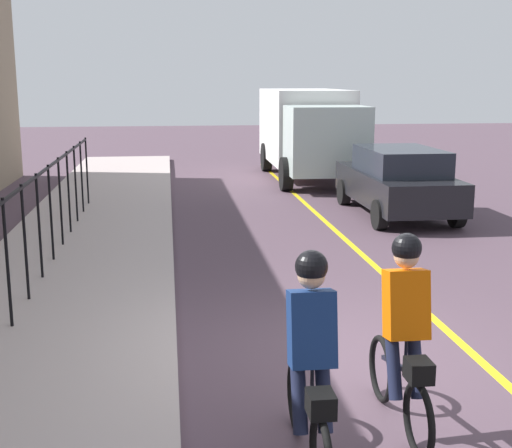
% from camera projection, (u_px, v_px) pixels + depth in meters
% --- Properties ---
extents(ground_plane, '(80.00, 80.00, 0.00)m').
position_uv_depth(ground_plane, '(333.00, 354.00, 8.01)').
color(ground_plane, '#4E3C47').
extents(lane_line_centre, '(36.00, 0.12, 0.01)m').
position_uv_depth(lane_line_centre, '(465.00, 347.00, 8.21)').
color(lane_line_centre, yellow).
rests_on(lane_line_centre, ground).
extents(sidewalk, '(40.00, 3.20, 0.15)m').
position_uv_depth(sidewalk, '(31.00, 362.00, 7.57)').
color(sidewalk, '#AF9F9C').
rests_on(sidewalk, ground).
extents(iron_fence, '(17.21, 0.04, 1.60)m').
position_uv_depth(iron_fence, '(6.00, 240.00, 8.26)').
color(iron_fence, black).
rests_on(iron_fence, sidewalk).
extents(cyclist_lead, '(1.71, 0.36, 1.83)m').
position_uv_depth(cyclist_lead, '(404.00, 335.00, 6.08)').
color(cyclist_lead, black).
rests_on(cyclist_lead, ground).
extents(cyclist_follow, '(1.71, 0.36, 1.83)m').
position_uv_depth(cyclist_follow, '(311.00, 362.00, 5.50)').
color(cyclist_follow, black).
rests_on(cyclist_follow, ground).
extents(patrol_sedan, '(4.41, 1.93, 1.58)m').
position_uv_depth(patrol_sedan, '(397.00, 180.00, 15.94)').
color(patrol_sedan, black).
rests_on(patrol_sedan, ground).
extents(box_truck_background, '(6.74, 2.60, 2.78)m').
position_uv_depth(box_truck_background, '(309.00, 129.00, 21.89)').
color(box_truck_background, silver).
rests_on(box_truck_background, ground).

